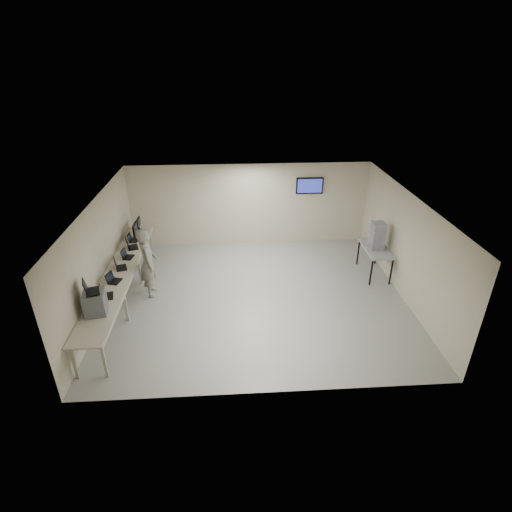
{
  "coord_description": "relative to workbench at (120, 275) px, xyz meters",
  "views": [
    {
      "loc": [
        -0.62,
        -9.27,
        6.05
      ],
      "look_at": [
        0.0,
        0.2,
        1.15
      ],
      "focal_mm": 28.0,
      "sensor_mm": 36.0,
      "label": 1
    }
  ],
  "objects": [
    {
      "name": "soldier",
      "position": [
        0.69,
        0.33,
        0.16
      ],
      "size": [
        0.62,
        0.8,
        1.96
      ],
      "primitive_type": "imported",
      "rotation": [
        0.0,
        0.0,
        1.8
      ],
      "color": "slate",
      "rests_on": "ground"
    },
    {
      "name": "workbench",
      "position": [
        0.0,
        0.0,
        0.0
      ],
      "size": [
        0.76,
        6.0,
        0.9
      ],
      "color": "#C4B39D",
      "rests_on": "ground"
    },
    {
      "name": "equipment_box",
      "position": [
        -0.06,
        -1.8,
        0.34
      ],
      "size": [
        0.52,
        0.57,
        0.53
      ],
      "primitive_type": "cube",
      "rotation": [
        0.0,
        0.0,
        0.16
      ],
      "color": "slate",
      "rests_on": "workbench"
    },
    {
      "name": "laptop_5",
      "position": [
        -0.07,
        1.92,
        0.14
      ],
      "size": [
        0.28,
        0.34,
        0.26
      ],
      "rotation": [
        0.0,
        0.0,
        -0.04
      ],
      "color": "black",
      "rests_on": "workbench"
    },
    {
      "name": "side_table",
      "position": [
        7.19,
        1.02,
        -0.02
      ],
      "size": [
        0.68,
        1.47,
        0.88
      ],
      "color": "#94999C",
      "rests_on": "ground"
    },
    {
      "name": "laptop_4",
      "position": [
        -0.01,
        1.44,
        0.15
      ],
      "size": [
        0.43,
        0.46,
        0.31
      ],
      "rotation": [
        0.0,
        0.0,
        0.3
      ],
      "color": "black",
      "rests_on": "workbench"
    },
    {
      "name": "monitor_far",
      "position": [
        -0.01,
        2.75,
        0.32
      ],
      "size": [
        0.18,
        0.42,
        0.41
      ],
      "color": "black",
      "rests_on": "workbench"
    },
    {
      "name": "laptop_0",
      "position": [
        -0.06,
        -1.17,
        0.14
      ],
      "size": [
        0.37,
        0.41,
        0.28
      ],
      "rotation": [
        0.0,
        0.0,
        0.24
      ],
      "color": "black",
      "rests_on": "workbench"
    },
    {
      "name": "laptop_1",
      "position": [
        -0.04,
        -0.49,
        0.14
      ],
      "size": [
        0.35,
        0.39,
        0.26
      ],
      "rotation": [
        0.0,
        0.0,
        -0.27
      ],
      "color": "black",
      "rests_on": "workbench"
    },
    {
      "name": "laptop_2",
      "position": [
        -0.05,
        0.21,
        0.15
      ],
      "size": [
        0.39,
        0.42,
        0.28
      ],
      "rotation": [
        0.0,
        0.0,
        0.3
      ],
      "color": "black",
      "rests_on": "workbench"
    },
    {
      "name": "storage_bins",
      "position": [
        7.17,
        1.02,
        0.45
      ],
      "size": [
        0.37,
        0.42,
        0.79
      ],
      "color": "#979CAA",
      "rests_on": "side_table"
    },
    {
      "name": "room",
      "position": [
        3.62,
        0.06,
        0.58
      ],
      "size": [
        8.01,
        7.01,
        2.81
      ],
      "color": "#9F9F9D",
      "rests_on": "ground"
    },
    {
      "name": "monitor_near",
      "position": [
        -0.01,
        2.22,
        0.34
      ],
      "size": [
        0.2,
        0.45,
        0.45
      ],
      "color": "black",
      "rests_on": "workbench"
    },
    {
      "name": "laptop_on_box",
      "position": [
        -0.12,
        -1.8,
        0.68
      ],
      "size": [
        0.42,
        0.45,
        0.3
      ],
      "rotation": [
        0.0,
        0.0,
        0.32
      ],
      "color": "black",
      "rests_on": "equipment_box"
    },
    {
      "name": "laptop_3",
      "position": [
        0.01,
        0.82,
        0.14
      ],
      "size": [
        0.31,
        0.36,
        0.26
      ],
      "rotation": [
        0.0,
        0.0,
        -0.15
      ],
      "color": "black",
      "rests_on": "workbench"
    }
  ]
}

